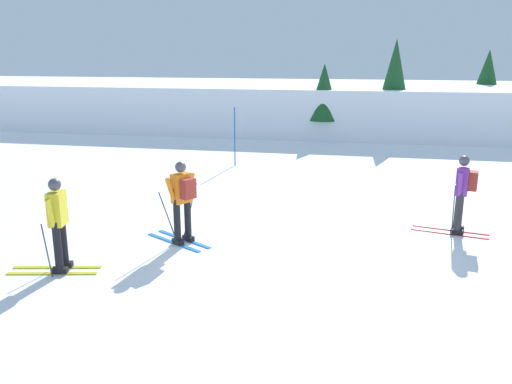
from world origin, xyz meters
TOP-DOWN VIEW (x-y plane):
  - ground_plane at (0.00, 0.00)m, footprint 120.00×120.00m
  - far_snow_ridge at (0.00, 18.48)m, footprint 80.00×9.84m
  - skier_yellow at (-4.09, -1.68)m, footprint 1.64×0.99m
  - skier_orange at (-2.41, 0.12)m, footprint 1.57×1.13m
  - skier_purple at (3.22, 1.90)m, footprint 1.64×0.98m
  - trail_marker_pole at (-3.21, 7.85)m, footprint 0.04×0.04m
  - conifer_far_left at (2.32, 14.81)m, footprint 1.67×1.67m
  - conifer_far_right at (7.14, 19.71)m, footprint 1.89×1.89m
  - conifer_far_centre at (-0.69, 14.08)m, footprint 1.50×1.50m

SIDE VIEW (x-z plane):
  - ground_plane at x=0.00m, z-range 0.00..0.00m
  - skier_yellow at x=-4.09m, z-range 0.06..1.77m
  - skier_orange at x=-2.41m, z-range 0.10..1.81m
  - skier_purple at x=3.22m, z-range 0.10..1.81m
  - trail_marker_pole at x=-3.21m, z-range 0.00..2.01m
  - far_snow_ridge at x=0.00m, z-range 0.00..2.22m
  - conifer_far_centre at x=-0.69m, z-range 0.43..3.78m
  - conifer_far_right at x=7.14m, z-range 0.30..4.26m
  - conifer_far_left at x=2.32m, z-range 0.39..4.78m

